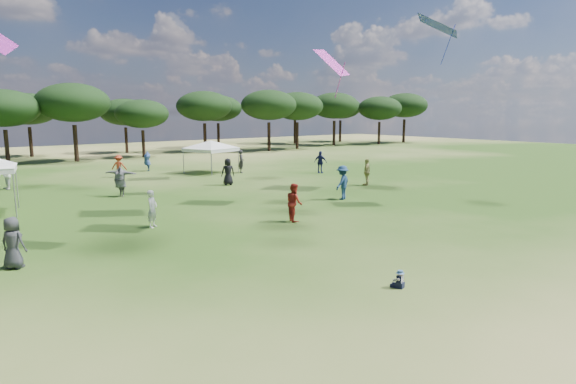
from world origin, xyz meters
The scene contains 5 objects.
ground centered at (0.00, 0.00, 0.00)m, with size 140.00×140.00×0.00m, color #305218.
tree_line centered at (2.39, 47.41, 5.42)m, with size 108.78×17.63×7.77m.
tent_right centered at (9.20, 28.11, 2.45)m, with size 6.30×6.30×2.87m.
toddler centered at (0.61, 2.43, 0.22)m, with size 0.37×0.40×0.49m.
festival_crowd centered at (2.35, 22.05, 0.88)m, with size 27.98×23.30×1.89m.
Camera 1 is at (-9.62, -5.59, 4.77)m, focal length 30.00 mm.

